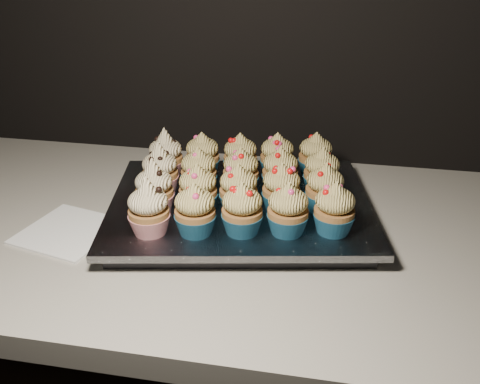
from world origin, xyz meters
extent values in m
cube|color=beige|center=(0.00, 1.70, 0.88)|extent=(2.44, 0.64, 0.04)
cube|color=white|center=(-0.36, 1.62, 0.90)|extent=(0.17, 0.17, 0.00)
cube|color=black|center=(-0.09, 1.72, 0.91)|extent=(0.45, 0.38, 0.02)
cube|color=silver|center=(-0.09, 1.72, 0.93)|extent=(0.49, 0.42, 0.01)
cone|color=#B61927|center=(-0.21, 1.60, 0.95)|extent=(0.06, 0.06, 0.03)
ellipsoid|color=#FFE7B3|center=(-0.21, 1.60, 0.99)|extent=(0.06, 0.06, 0.04)
cone|color=#FFE7B3|center=(-0.21, 1.60, 1.02)|extent=(0.03, 0.03, 0.03)
cone|color=#195578|center=(-0.14, 1.61, 0.95)|extent=(0.06, 0.06, 0.03)
ellipsoid|color=#E1C772|center=(-0.14, 1.61, 0.99)|extent=(0.06, 0.06, 0.04)
cone|color=#E1C772|center=(-0.14, 1.61, 1.01)|extent=(0.03, 0.03, 0.02)
cone|color=#195578|center=(-0.07, 1.62, 0.95)|extent=(0.06, 0.06, 0.03)
ellipsoid|color=#E1C772|center=(-0.07, 1.62, 0.99)|extent=(0.06, 0.06, 0.04)
cone|color=#E1C772|center=(-0.07, 1.62, 1.01)|extent=(0.03, 0.03, 0.02)
cone|color=#195578|center=(0.00, 1.63, 0.95)|extent=(0.06, 0.06, 0.03)
ellipsoid|color=#E1C772|center=(0.00, 1.63, 0.99)|extent=(0.06, 0.06, 0.04)
cone|color=#E1C772|center=(0.00, 1.63, 1.01)|extent=(0.03, 0.03, 0.02)
cone|color=#195578|center=(0.07, 1.65, 0.95)|extent=(0.06, 0.06, 0.03)
ellipsoid|color=#E1C772|center=(0.07, 1.65, 0.99)|extent=(0.06, 0.06, 0.04)
cone|color=#E1C772|center=(0.07, 1.65, 1.01)|extent=(0.03, 0.03, 0.02)
cone|color=#B61927|center=(-0.22, 1.66, 0.95)|extent=(0.06, 0.06, 0.03)
ellipsoid|color=#FFE7B3|center=(-0.22, 1.66, 0.99)|extent=(0.06, 0.06, 0.04)
cone|color=#FFE7B3|center=(-0.22, 1.66, 1.02)|extent=(0.03, 0.03, 0.03)
cone|color=#195578|center=(-0.15, 1.68, 0.95)|extent=(0.06, 0.06, 0.03)
ellipsoid|color=#E1C772|center=(-0.15, 1.68, 0.99)|extent=(0.06, 0.06, 0.04)
cone|color=#E1C772|center=(-0.15, 1.68, 1.01)|extent=(0.03, 0.03, 0.02)
cone|color=#195578|center=(-0.09, 1.69, 0.95)|extent=(0.06, 0.06, 0.03)
ellipsoid|color=#E1C772|center=(-0.09, 1.69, 0.99)|extent=(0.06, 0.06, 0.04)
cone|color=#E1C772|center=(-0.09, 1.69, 1.01)|extent=(0.03, 0.03, 0.02)
cone|color=#195578|center=(-0.02, 1.70, 0.95)|extent=(0.06, 0.06, 0.03)
ellipsoid|color=#E1C772|center=(-0.02, 1.70, 0.99)|extent=(0.06, 0.06, 0.04)
cone|color=#E1C772|center=(-0.02, 1.70, 1.01)|extent=(0.03, 0.03, 0.02)
cone|color=#195578|center=(0.05, 1.72, 0.95)|extent=(0.06, 0.06, 0.03)
ellipsoid|color=#E1C772|center=(0.05, 1.72, 0.99)|extent=(0.06, 0.06, 0.04)
cone|color=#E1C772|center=(0.05, 1.72, 1.01)|extent=(0.03, 0.03, 0.02)
cone|color=#B61927|center=(-0.23, 1.73, 0.95)|extent=(0.06, 0.06, 0.03)
ellipsoid|color=#FFE7B3|center=(-0.23, 1.73, 0.99)|extent=(0.06, 0.06, 0.04)
cone|color=#FFE7B3|center=(-0.23, 1.73, 1.02)|extent=(0.03, 0.03, 0.03)
cone|color=#195578|center=(-0.17, 1.75, 0.95)|extent=(0.06, 0.06, 0.03)
ellipsoid|color=#E1C772|center=(-0.17, 1.75, 0.99)|extent=(0.06, 0.06, 0.04)
cone|color=#E1C772|center=(-0.17, 1.75, 1.01)|extent=(0.03, 0.03, 0.02)
cone|color=#195578|center=(-0.09, 1.76, 0.95)|extent=(0.06, 0.06, 0.03)
ellipsoid|color=#E1C772|center=(-0.09, 1.76, 0.99)|extent=(0.06, 0.06, 0.04)
cone|color=#E1C772|center=(-0.09, 1.76, 1.01)|extent=(0.03, 0.03, 0.02)
cone|color=#195578|center=(-0.03, 1.77, 0.95)|extent=(0.06, 0.06, 0.03)
ellipsoid|color=#E1C772|center=(-0.03, 1.77, 0.99)|extent=(0.06, 0.06, 0.04)
cone|color=#E1C772|center=(-0.03, 1.77, 1.01)|extent=(0.03, 0.03, 0.02)
cone|color=#195578|center=(0.04, 1.78, 0.95)|extent=(0.06, 0.06, 0.03)
ellipsoid|color=#E1C772|center=(0.04, 1.78, 0.99)|extent=(0.06, 0.06, 0.04)
cone|color=#E1C772|center=(0.04, 1.78, 1.01)|extent=(0.03, 0.03, 0.02)
cone|color=#B61927|center=(-0.24, 1.80, 0.95)|extent=(0.06, 0.06, 0.03)
ellipsoid|color=#FFE7B3|center=(-0.24, 1.80, 0.99)|extent=(0.06, 0.06, 0.04)
cone|color=#FFE7B3|center=(-0.24, 1.80, 1.02)|extent=(0.03, 0.03, 0.03)
cone|color=#195578|center=(-0.18, 1.82, 0.95)|extent=(0.06, 0.06, 0.03)
ellipsoid|color=#E1C772|center=(-0.18, 1.82, 0.99)|extent=(0.06, 0.06, 0.04)
cone|color=#E1C772|center=(-0.18, 1.82, 1.01)|extent=(0.03, 0.03, 0.02)
cone|color=#195578|center=(-0.11, 1.82, 0.95)|extent=(0.06, 0.06, 0.03)
ellipsoid|color=#E1C772|center=(-0.11, 1.82, 0.99)|extent=(0.06, 0.06, 0.04)
cone|color=#E1C772|center=(-0.11, 1.82, 1.01)|extent=(0.03, 0.03, 0.02)
cone|color=#195578|center=(-0.04, 1.84, 0.95)|extent=(0.06, 0.06, 0.03)
ellipsoid|color=#E1C772|center=(-0.04, 1.84, 0.99)|extent=(0.06, 0.06, 0.04)
cone|color=#E1C772|center=(-0.04, 1.84, 1.01)|extent=(0.03, 0.03, 0.02)
cone|color=#195578|center=(0.03, 1.85, 0.95)|extent=(0.06, 0.06, 0.03)
ellipsoid|color=#E1C772|center=(0.03, 1.85, 0.99)|extent=(0.06, 0.06, 0.04)
cone|color=#E1C772|center=(0.03, 1.85, 1.01)|extent=(0.03, 0.03, 0.02)
camera|label=1|loc=(0.06, 0.93, 1.36)|focal=40.00mm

